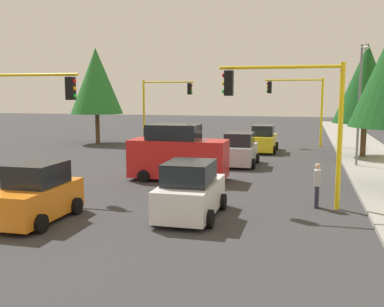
{
  "coord_description": "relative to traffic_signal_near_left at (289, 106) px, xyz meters",
  "views": [
    {
      "loc": [
        23.16,
        6.24,
        4.32
      ],
      "look_at": [
        0.92,
        0.62,
        1.2
      ],
      "focal_mm": 41.92,
      "sensor_mm": 36.0,
      "label": 1
    }
  ],
  "objects": [
    {
      "name": "ground_plane",
      "position": [
        -6.0,
        -5.66,
        -3.84
      ],
      "size": [
        120.0,
        120.0,
        0.0
      ],
      "primitive_type": "plane",
      "color": "#353538"
    },
    {
      "name": "sidewalk_kerb",
      "position": [
        -11.0,
        4.84,
        -3.77
      ],
      "size": [
        80.0,
        4.0,
        0.15
      ],
      "primitive_type": "cube",
      "color": "gray",
      "rests_on": "ground"
    },
    {
      "name": "traffic_signal_near_left",
      "position": [
        0.0,
        0.0,
        0.0
      ],
      "size": [
        0.36,
        4.59,
        5.41
      ],
      "color": "yellow",
      "rests_on": "ground"
    },
    {
      "name": "traffic_signal_far_right",
      "position": [
        -20.0,
        -11.3,
        -0.03
      ],
      "size": [
        0.36,
        4.59,
        5.37
      ],
      "color": "yellow",
      "rests_on": "ground"
    },
    {
      "name": "traffic_signal_near_right",
      "position": [
        0.0,
        -11.28,
        -0.12
      ],
      "size": [
        0.36,
        4.59,
        5.23
      ],
      "color": "yellow",
      "rests_on": "ground"
    },
    {
      "name": "traffic_signal_far_left",
      "position": [
        -20.0,
        0.01,
        0.04
      ],
      "size": [
        0.36,
        4.59,
        5.47
      ],
      "color": "yellow",
      "rests_on": "ground"
    },
    {
      "name": "street_lamp_curbside",
      "position": [
        -9.61,
        3.54,
        0.51
      ],
      "size": [
        2.15,
        0.28,
        7.0
      ],
      "color": "slate",
      "rests_on": "ground"
    },
    {
      "name": "tree_roadside_mid",
      "position": [
        -14.0,
        4.34,
        1.06
      ],
      "size": [
        4.09,
        4.09,
        7.47
      ],
      "color": "brown",
      "rests_on": "ground"
    },
    {
      "name": "tree_opposite_side",
      "position": [
        -18.0,
        -16.66,
        1.45
      ],
      "size": [
        4.4,
        4.4,
        8.05
      ],
      "color": "brown",
      "rests_on": "ground"
    },
    {
      "name": "delivery_van_red",
      "position": [
        -4.0,
        -5.49,
        -2.56
      ],
      "size": [
        2.22,
        4.8,
        2.77
      ],
      "color": "red",
      "rests_on": "ground"
    },
    {
      "name": "car_silver",
      "position": [
        -9.21,
        -3.14,
        -2.95
      ],
      "size": [
        3.74,
        2.09,
        1.98
      ],
      "color": "#B2B5BA",
      "rests_on": "ground"
    },
    {
      "name": "car_white",
      "position": [
        2.35,
        -3.22,
        -2.95
      ],
      "size": [
        3.81,
        2.08,
        1.98
      ],
      "color": "white",
      "rests_on": "ground"
    },
    {
      "name": "car_orange",
      "position": [
        4.11,
        -8.16,
        -2.95
      ],
      "size": [
        3.62,
        2.03,
        1.98
      ],
      "color": "orange",
      "rests_on": "ground"
    },
    {
      "name": "car_blue",
      "position": [
        -12.0,
        -9.17,
        -2.95
      ],
      "size": [
        3.87,
        2.06,
        1.98
      ],
      "color": "blue",
      "rests_on": "ground"
    },
    {
      "name": "car_yellow",
      "position": [
        -15.88,
        -2.35,
        -2.94
      ],
      "size": [
        4.07,
        2.01,
        1.98
      ],
      "color": "yellow",
      "rests_on": "ground"
    },
    {
      "name": "pedestrian_crossing",
      "position": [
        -0.02,
        1.11,
        -2.93
      ],
      "size": [
        0.4,
        0.24,
        1.7
      ],
      "color": "#262638",
      "rests_on": "ground"
    }
  ]
}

